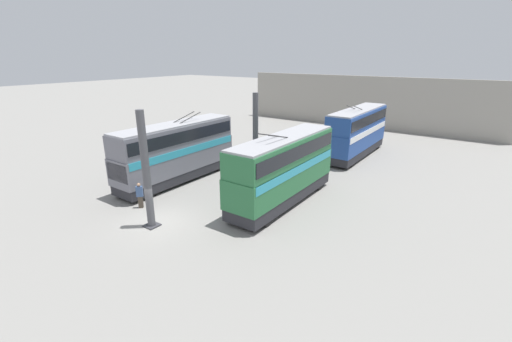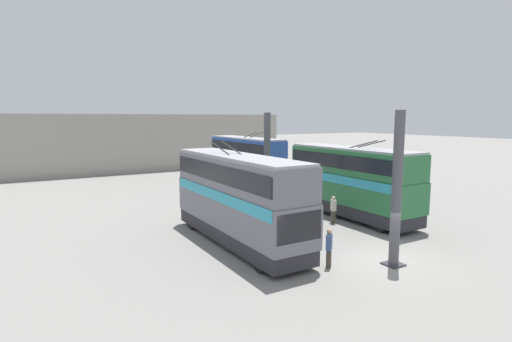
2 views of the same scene
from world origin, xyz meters
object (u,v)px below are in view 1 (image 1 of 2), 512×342
person_by_left_row (254,186)px  oil_drum (254,160)px  bus_left_far (357,130)px  person_by_right_row (140,195)px  bus_left_near (283,166)px  bus_right_far (177,149)px

person_by_left_row → oil_drum: (6.43, 4.62, -0.48)m
person_by_left_row → oil_drum: size_ratio=1.92×
bus_left_far → person_by_right_row: 22.19m
bus_left_near → bus_right_far: bus_right_far is taller
bus_left_near → person_by_left_row: (-0.61, 2.06, -1.78)m
person_by_right_row → person_by_left_row: bearing=-83.2°
oil_drum → bus_left_far: bearing=-37.6°
bus_left_near → bus_right_far: size_ratio=0.94×
bus_left_far → person_by_left_row: bearing=172.2°
bus_left_near → oil_drum: 9.14m
bus_left_near → oil_drum: bus_left_near is taller
bus_left_near → person_by_left_row: 2.79m
bus_left_near → bus_left_far: bearing=0.0°
bus_right_far → person_by_right_row: (-5.17, -1.90, -1.77)m
bus_left_far → person_by_right_row: bearing=160.4°
bus_right_far → person_by_right_row: size_ratio=6.13×
person_by_right_row → oil_drum: bearing=-43.7°
oil_drum → person_by_right_row: bearing=176.5°
bus_left_near → oil_drum: size_ratio=11.25×
bus_right_far → oil_drum: size_ratio=11.95×
bus_left_far → oil_drum: 11.18m
bus_left_far → oil_drum: size_ratio=11.82×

